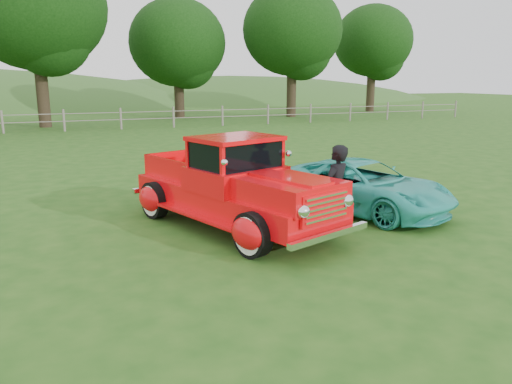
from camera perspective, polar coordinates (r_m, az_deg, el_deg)
name	(u,v)px	position (r m, az deg, el deg)	size (l,w,h in m)	color
ground	(287,254)	(8.32, 3.51, -7.08)	(140.00, 140.00, 0.00)	#1F4D14
distant_hills	(52,139)	(66.94, -22.26, 5.63)	(116.00, 60.00, 18.00)	#305B21
fence_line	(121,119)	(29.34, -15.19, 8.10)	(48.00, 0.12, 1.20)	gray
tree_near_west	(34,5)	(32.32, -24.00, 18.90)	(8.00, 8.00, 10.42)	black
tree_near_east	(177,43)	(37.10, -8.97, 16.49)	(6.80, 6.80, 8.33)	black
tree_mid_east	(292,31)	(37.93, 4.17, 17.93)	(7.20, 7.20, 9.44)	black
tree_far_east	(373,41)	(45.01, 13.24, 16.44)	(6.60, 6.60, 8.86)	black
red_pickup	(234,187)	(9.57, -2.56, 0.56)	(3.37, 5.28, 1.78)	black
teal_sedan	(362,186)	(11.04, 12.06, 0.67)	(1.84, 3.99, 1.11)	#2EB9AB
man	(336,191)	(9.13, 9.10, 0.11)	(0.61, 0.40, 1.69)	black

